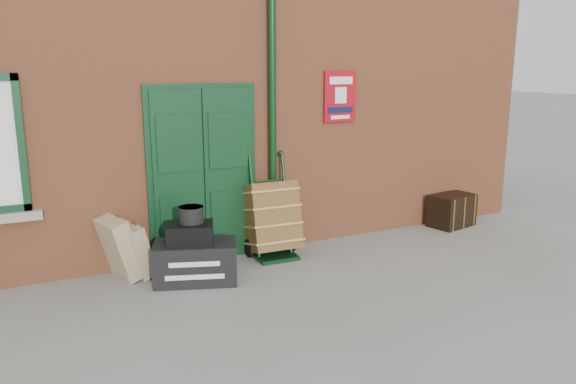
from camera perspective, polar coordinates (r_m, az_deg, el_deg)
ground at (r=6.29m, az=-1.47°, el=-10.45°), size 80.00×80.00×0.00m
station_building at (r=9.08m, az=-10.99°, el=10.58°), size 10.30×4.30×4.36m
houdini_trunk at (r=6.68m, az=-9.38°, el=-7.03°), size 1.07×0.80×0.47m
strongbox at (r=6.55m, az=-9.91°, el=-4.17°), size 0.62×0.53×0.24m
hatbox at (r=6.53m, az=-9.81°, el=-2.28°), size 0.36×0.36×0.19m
suitcase_back at (r=6.91m, az=-16.74°, el=-5.48°), size 0.51×0.61×0.76m
suitcase_front at (r=6.96m, az=-15.25°, el=-5.73°), size 0.44×0.54×0.65m
porter_trolley at (r=7.39m, az=-1.69°, el=-2.64°), size 0.67×0.73×1.33m
dark_trunk at (r=9.17m, az=16.29°, el=-1.79°), size 0.78×0.59×0.50m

